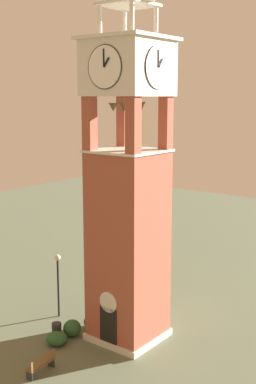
{
  "coord_description": "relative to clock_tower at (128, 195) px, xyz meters",
  "views": [
    {
      "loc": [
        15.6,
        -20.18,
        12.87
      ],
      "look_at": [
        0.0,
        0.0,
        8.03
      ],
      "focal_mm": 47.21,
      "sensor_mm": 36.0,
      "label": 1
    }
  ],
  "objects": [
    {
      "name": "ground",
      "position": [
        0.0,
        0.0,
        -7.9
      ],
      "size": [
        80.0,
        80.0,
        0.0
      ],
      "primitive_type": "plane",
      "color": "#5B664C"
    },
    {
      "name": "clock_tower",
      "position": [
        0.0,
        0.0,
        0.0
      ],
      "size": [
        3.89,
        3.89,
        18.85
      ],
      "color": "#9E4C38",
      "rests_on": "ground"
    },
    {
      "name": "park_bench",
      "position": [
        -0.97,
        -5.41,
        -7.42
      ],
      "size": [
        0.53,
        1.62,
        0.95
      ],
      "color": "brown",
      "rests_on": "ground"
    },
    {
      "name": "lamp_post",
      "position": [
        -4.87,
        -0.42,
        -5.24
      ],
      "size": [
        0.36,
        0.36,
        3.82
      ],
      "color": "black",
      "rests_on": "ground"
    },
    {
      "name": "trash_bin",
      "position": [
        -3.06,
        -2.38,
        -7.5
      ],
      "size": [
        0.52,
        0.52,
        0.8
      ],
      "primitive_type": "cylinder",
      "color": "#2D2D33",
      "rests_on": "ground"
    },
    {
      "name": "shrub_near_entry",
      "position": [
        -2.43,
        -2.99,
        -7.56
      ],
      "size": [
        1.12,
        1.12,
        0.68
      ],
      "primitive_type": "ellipsoid",
      "color": "#28562D",
      "rests_on": "ground"
    },
    {
      "name": "shrub_left_of_tower",
      "position": [
        -2.31,
        -0.42,
        -7.54
      ],
      "size": [
        0.84,
        0.84,
        0.73
      ],
      "primitive_type": "ellipsoid",
      "color": "#28562D",
      "rests_on": "ground"
    },
    {
      "name": "shrub_behind_bench",
      "position": [
        -2.47,
        -1.78,
        -7.44
      ],
      "size": [
        0.98,
        0.98,
        0.91
      ],
      "primitive_type": "ellipsoid",
      "color": "#28562D",
      "rests_on": "ground"
    }
  ]
}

